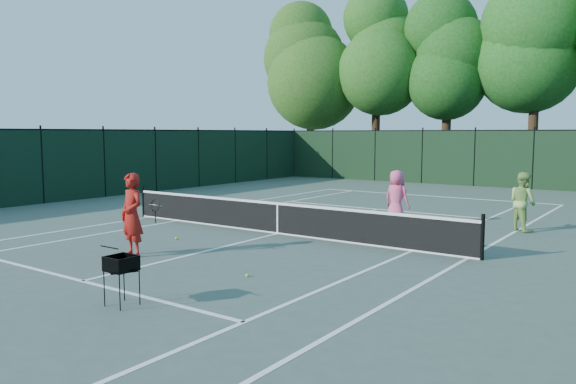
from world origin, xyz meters
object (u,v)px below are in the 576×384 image
Objects in this scene: player_pink at (397,198)px; loose_ball_near_cart at (247,275)px; coach at (132,215)px; ball_hopper at (121,264)px; player_green at (523,202)px; loose_ball_midcourt at (176,238)px.

player_pink is 7.68m from loose_ball_near_cart.
player_pink is at bearing 91.99° from loose_ball_near_cart.
coach reaches higher than ball_hopper.
player_green is at bearing 62.75° from coach.
coach is 3.54m from loose_ball_near_cart.
coach is at bearing 162.63° from ball_hopper.
ball_hopper is at bearing -32.38° from coach.
coach is 2.31× the size of ball_hopper.
coach is 1.13× the size of player_pink.
player_green is 10.07m from loose_ball_midcourt.
loose_ball_near_cart is at bearing 106.82° from player_green.
ball_hopper is (2.91, -2.58, -0.27)m from coach.
loose_ball_near_cart is at bearing 101.82° from player_pink.
player_pink is 3.66m from player_green.
player_pink is 1.00× the size of player_green.
coach is 2.35m from loose_ball_midcourt.
player_pink is 10.29m from ball_hopper.
player_pink is at bearing 55.97° from player_green.
player_green reaches higher than player_pink.
ball_hopper is at bearing 98.50° from player_pink.
ball_hopper reaches higher than loose_ball_midcourt.
loose_ball_midcourt is at bearing 152.28° from ball_hopper.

